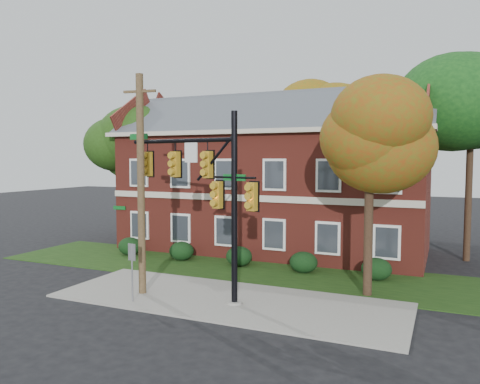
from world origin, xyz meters
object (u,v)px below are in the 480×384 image
at_px(hedge_left, 182,251).
at_px(tree_left_rear, 133,144).
at_px(tree_right_rear, 478,112).
at_px(utility_pole, 141,184).
at_px(apartment_building, 273,169).
at_px(hedge_right, 304,262).
at_px(tree_near_right, 376,133).
at_px(hedge_center, 239,256).
at_px(sign_post, 132,263).
at_px(hedge_far_right, 376,269).
at_px(hedge_far_left, 130,246).
at_px(tree_far_rear, 325,116).
at_px(traffic_signal, 207,185).

distance_m(hedge_left, tree_left_rear, 9.69).
xyz_separation_m(tree_right_rear, utility_pole, (-12.89, -12.45, -3.52)).
bearing_deg(hedge_left, apartment_building, 56.33).
xyz_separation_m(hedge_right, tree_near_right, (3.72, -2.83, 6.14)).
height_order(hedge_center, sign_post, sign_post).
distance_m(hedge_center, hedge_far_right, 7.00).
relative_size(apartment_building, hedge_far_left, 13.43).
height_order(hedge_right, tree_left_rear, tree_left_rear).
height_order(tree_far_rear, traffic_signal, tree_far_rear).
height_order(tree_near_right, tree_right_rear, tree_right_rear).
height_order(hedge_left, utility_pole, utility_pole).
height_order(hedge_right, hedge_far_right, same).
bearing_deg(hedge_far_right, sign_post, -137.95).
bearing_deg(tree_far_rear, tree_left_rear, -141.03).
distance_m(tree_left_rear, sign_post, 15.23).
height_order(hedge_far_right, tree_left_rear, tree_left_rear).
distance_m(apartment_building, hedge_far_right, 9.82).
bearing_deg(apartment_building, hedge_far_right, -36.89).
bearing_deg(hedge_center, hedge_far_right, 0.00).
distance_m(hedge_center, utility_pole, 7.70).
distance_m(tree_right_rear, utility_pole, 18.27).
bearing_deg(traffic_signal, hedge_far_left, 154.89).
distance_m(tree_near_right, utility_pole, 9.70).
distance_m(hedge_right, tree_far_rear, 15.66).
xyz_separation_m(apartment_building, tree_left_rear, (-9.73, -1.12, 1.69)).
bearing_deg(hedge_left, tree_near_right, -14.81).
height_order(tree_left_rear, tree_far_rear, tree_far_rear).
height_order(hedge_far_left, hedge_left, same).
xyz_separation_m(hedge_center, hedge_right, (3.50, 0.00, 0.00)).
relative_size(tree_near_right, utility_pole, 0.95).
relative_size(hedge_far_right, sign_post, 0.60).
relative_size(hedge_center, hedge_right, 1.00).
distance_m(tree_left_rear, traffic_signal, 14.99).
height_order(tree_far_rear, utility_pole, tree_far_rear).
bearing_deg(hedge_left, tree_left_rear, 146.41).
bearing_deg(sign_post, hedge_far_left, 131.16).
bearing_deg(tree_near_right, hedge_far_right, 94.52).
distance_m(apartment_building, tree_right_rear, 11.77).
bearing_deg(tree_near_right, tree_left_rear, 157.64).
distance_m(hedge_far_right, utility_pole, 11.42).
bearing_deg(traffic_signal, hedge_left, 139.22).
bearing_deg(utility_pole, hedge_far_left, 122.14).
relative_size(hedge_center, hedge_far_right, 1.00).
bearing_deg(tree_right_rear, tree_left_rear, -174.64).
bearing_deg(utility_pole, traffic_signal, 0.90).
distance_m(tree_near_right, sign_post, 10.90).
xyz_separation_m(tree_near_right, traffic_signal, (-6.01, -3.05, -2.05)).
bearing_deg(sign_post, hedge_center, 83.94).
bearing_deg(apartment_building, tree_far_rear, 80.29).
distance_m(hedge_right, tree_left_rear, 15.17).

